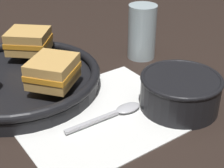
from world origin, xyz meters
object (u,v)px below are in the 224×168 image
skillet (20,80)px  sandwich_near_left (29,41)px  drinking_glass (142,32)px  sandwich_far_left (53,71)px  soup_bowl (180,90)px  spoon (119,111)px

skillet → sandwich_near_left: (0.06, 0.06, 0.04)m
skillet → drinking_glass: bearing=-11.2°
skillet → sandwich_far_left: 0.10m
sandwich_near_left → soup_bowl: bearing=-70.3°
sandwich_near_left → sandwich_far_left: (-0.04, -0.15, 0.00)m
sandwich_near_left → drinking_glass: (0.22, -0.12, -0.00)m
spoon → sandwich_far_left: 0.14m
spoon → drinking_glass: size_ratio=1.21×
sandwich_far_left → drinking_glass: drinking_glass is taller
soup_bowl → spoon: soup_bowl is taller
spoon → sandwich_near_left: bearing=101.7°
spoon → sandwich_near_left: (-0.02, 0.26, 0.06)m
sandwich_far_left → soup_bowl: bearing=-47.0°
skillet → drinking_glass: (0.29, -0.06, 0.04)m
skillet → sandwich_near_left: size_ratio=2.78×
soup_bowl → skillet: size_ratio=0.46×
sandwich_far_left → drinking_glass: 0.26m
spoon → drinking_glass: 0.25m
spoon → sandwich_far_left: size_ratio=1.34×
sandwich_near_left → drinking_glass: bearing=-28.4°
spoon → sandwich_far_left: sandwich_far_left is taller
soup_bowl → skillet: bearing=125.0°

